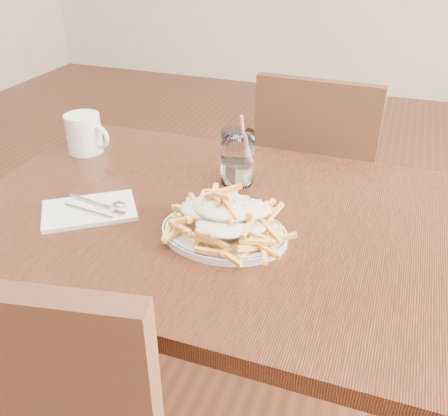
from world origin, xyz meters
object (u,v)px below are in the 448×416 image
at_px(chair_far, 316,176).
at_px(loaded_fries, 224,212).
at_px(fries_plate, 224,233).
at_px(water_glass, 237,161).
at_px(coffee_mug, 85,133).
at_px(table, 223,241).

relative_size(chair_far, loaded_fries, 2.99).
height_order(fries_plate, water_glass, water_glass).
distance_m(fries_plate, water_glass, 0.26).
bearing_deg(water_glass, loaded_fries, -77.62).
relative_size(fries_plate, coffee_mug, 2.02).
xyz_separation_m(chair_far, fries_plate, (-0.06, -0.84, 0.25)).
xyz_separation_m(table, loaded_fries, (0.04, -0.09, 0.14)).
distance_m(chair_far, loaded_fries, 0.89).
bearing_deg(water_glass, chair_far, 79.09).
height_order(chair_far, loaded_fries, chair_far).
relative_size(chair_far, water_glass, 4.88).
distance_m(table, loaded_fries, 0.17).
distance_m(chair_far, fries_plate, 0.88).
bearing_deg(table, water_glass, 96.85).
bearing_deg(chair_far, fries_plate, -94.00).
bearing_deg(table, chair_far, 82.84).
bearing_deg(fries_plate, chair_far, 86.00).
bearing_deg(coffee_mug, table, -21.55).
xyz_separation_m(loaded_fries, coffee_mug, (-0.52, 0.28, -0.00)).
bearing_deg(fries_plate, table, 111.75).
xyz_separation_m(chair_far, coffee_mug, (-0.58, -0.56, 0.30)).
bearing_deg(chair_far, table, -97.16).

